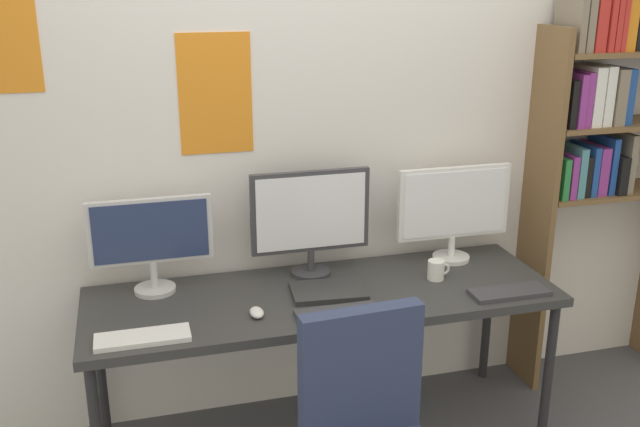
{
  "coord_description": "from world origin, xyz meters",
  "views": [
    {
      "loc": [
        -0.77,
        -2.17,
        2.07
      ],
      "look_at": [
        0.0,
        0.65,
        1.09
      ],
      "focal_mm": 40.41,
      "sensor_mm": 36.0,
      "label": 1
    }
  ],
  "objects_px": {
    "monitor_center": "(311,217)",
    "keyboard_left": "(143,338)",
    "keyboard_right": "(509,292)",
    "bookshelf": "(604,130)",
    "monitor_left": "(151,238)",
    "monitor_right": "(454,208)",
    "computer_mouse": "(257,312)",
    "desk": "(323,304)",
    "keyboard_center": "(338,313)",
    "coffee_mug": "(436,270)",
    "laptop_closed": "(328,291)"
  },
  "relations": [
    {
      "from": "monitor_right",
      "to": "keyboard_right",
      "type": "distance_m",
      "value": 0.51
    },
    {
      "from": "desk",
      "to": "bookshelf",
      "type": "xyz_separation_m",
      "value": [
        1.5,
        0.23,
        0.65
      ]
    },
    {
      "from": "coffee_mug",
      "to": "monitor_right",
      "type": "bearing_deg",
      "value": 50.49
    },
    {
      "from": "monitor_right",
      "to": "monitor_center",
      "type": "bearing_deg",
      "value": 180.0
    },
    {
      "from": "monitor_left",
      "to": "computer_mouse",
      "type": "relative_size",
      "value": 5.47
    },
    {
      "from": "monitor_center",
      "to": "keyboard_left",
      "type": "xyz_separation_m",
      "value": [
        -0.78,
        -0.44,
        -0.27
      ]
    },
    {
      "from": "bookshelf",
      "to": "desk",
      "type": "bearing_deg",
      "value": -171.29
    },
    {
      "from": "keyboard_center",
      "to": "laptop_closed",
      "type": "distance_m",
      "value": 0.22
    },
    {
      "from": "keyboard_right",
      "to": "laptop_closed",
      "type": "bearing_deg",
      "value": 164.12
    },
    {
      "from": "monitor_right",
      "to": "keyboard_left",
      "type": "distance_m",
      "value": 1.57
    },
    {
      "from": "bookshelf",
      "to": "coffee_mug",
      "type": "xyz_separation_m",
      "value": [
        -0.96,
        -0.22,
        -0.55
      ]
    },
    {
      "from": "monitor_right",
      "to": "keyboard_right",
      "type": "xyz_separation_m",
      "value": [
        0.07,
        -0.44,
        -0.25
      ]
    },
    {
      "from": "bookshelf",
      "to": "monitor_center",
      "type": "xyz_separation_m",
      "value": [
        -1.5,
        -0.02,
        -0.31
      ]
    },
    {
      "from": "monitor_right",
      "to": "laptop_closed",
      "type": "xyz_separation_m",
      "value": [
        -0.69,
        -0.23,
        -0.25
      ]
    },
    {
      "from": "monitor_center",
      "to": "keyboard_left",
      "type": "height_order",
      "value": "monitor_center"
    },
    {
      "from": "desk",
      "to": "keyboard_right",
      "type": "height_order",
      "value": "keyboard_right"
    },
    {
      "from": "desk",
      "to": "keyboard_left",
      "type": "distance_m",
      "value": 0.81
    },
    {
      "from": "monitor_center",
      "to": "computer_mouse",
      "type": "relative_size",
      "value": 5.7
    },
    {
      "from": "bookshelf",
      "to": "keyboard_center",
      "type": "distance_m",
      "value": 1.68
    },
    {
      "from": "bookshelf",
      "to": "monitor_left",
      "type": "distance_m",
      "value": 2.24
    },
    {
      "from": "bookshelf",
      "to": "keyboard_left",
      "type": "xyz_separation_m",
      "value": [
        -2.28,
        -0.46,
        -0.58
      ]
    },
    {
      "from": "monitor_center",
      "to": "monitor_right",
      "type": "relative_size",
      "value": 0.97
    },
    {
      "from": "desk",
      "to": "coffee_mug",
      "type": "relative_size",
      "value": 19.38
    },
    {
      "from": "monitor_left",
      "to": "computer_mouse",
      "type": "xyz_separation_m",
      "value": [
        0.39,
        -0.36,
        -0.23
      ]
    },
    {
      "from": "desk",
      "to": "keyboard_right",
      "type": "xyz_separation_m",
      "value": [
        0.78,
        -0.23,
        0.06
      ]
    },
    {
      "from": "keyboard_left",
      "to": "computer_mouse",
      "type": "bearing_deg",
      "value": 10.52
    },
    {
      "from": "laptop_closed",
      "to": "monitor_center",
      "type": "bearing_deg",
      "value": 100.07
    },
    {
      "from": "keyboard_right",
      "to": "monitor_right",
      "type": "bearing_deg",
      "value": 98.99
    },
    {
      "from": "coffee_mug",
      "to": "computer_mouse",
      "type": "bearing_deg",
      "value": -169.88
    },
    {
      "from": "keyboard_left",
      "to": "coffee_mug",
      "type": "relative_size",
      "value": 3.39
    },
    {
      "from": "monitor_center",
      "to": "keyboard_right",
      "type": "relative_size",
      "value": 1.58
    },
    {
      "from": "bookshelf",
      "to": "laptop_closed",
      "type": "height_order",
      "value": "bookshelf"
    },
    {
      "from": "keyboard_center",
      "to": "computer_mouse",
      "type": "xyz_separation_m",
      "value": [
        -0.32,
        0.08,
        0.01
      ]
    },
    {
      "from": "monitor_center",
      "to": "monitor_right",
      "type": "distance_m",
      "value": 0.71
    },
    {
      "from": "monitor_left",
      "to": "laptop_closed",
      "type": "bearing_deg",
      "value": -17.33
    },
    {
      "from": "monitor_left",
      "to": "laptop_closed",
      "type": "relative_size",
      "value": 1.64
    },
    {
      "from": "monitor_left",
      "to": "monitor_center",
      "type": "bearing_deg",
      "value": 0.01
    },
    {
      "from": "keyboard_center",
      "to": "coffee_mug",
      "type": "relative_size",
      "value": 3.27
    },
    {
      "from": "bookshelf",
      "to": "monitor_left",
      "type": "relative_size",
      "value": 3.83
    },
    {
      "from": "bookshelf",
      "to": "keyboard_left",
      "type": "bearing_deg",
      "value": -168.59
    },
    {
      "from": "monitor_right",
      "to": "computer_mouse",
      "type": "relative_size",
      "value": 5.87
    },
    {
      "from": "bookshelf",
      "to": "monitor_left",
      "type": "bearing_deg",
      "value": -179.53
    },
    {
      "from": "monitor_right",
      "to": "laptop_closed",
      "type": "relative_size",
      "value": 1.76
    },
    {
      "from": "laptop_closed",
      "to": "monitor_left",
      "type": "bearing_deg",
      "value": 167.79
    },
    {
      "from": "keyboard_right",
      "to": "computer_mouse",
      "type": "bearing_deg",
      "value": 175.58
    },
    {
      "from": "keyboard_left",
      "to": "laptop_closed",
      "type": "distance_m",
      "value": 0.83
    },
    {
      "from": "bookshelf",
      "to": "computer_mouse",
      "type": "bearing_deg",
      "value": -168.37
    },
    {
      "from": "keyboard_right",
      "to": "computer_mouse",
      "type": "height_order",
      "value": "computer_mouse"
    },
    {
      "from": "keyboard_center",
      "to": "keyboard_right",
      "type": "distance_m",
      "value": 0.78
    },
    {
      "from": "desk",
      "to": "coffee_mug",
      "type": "xyz_separation_m",
      "value": [
        0.54,
        0.01,
        0.1
      ]
    }
  ]
}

